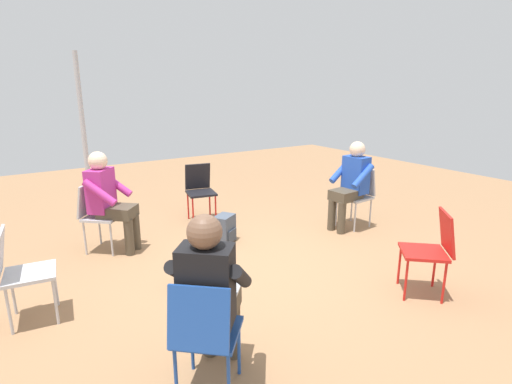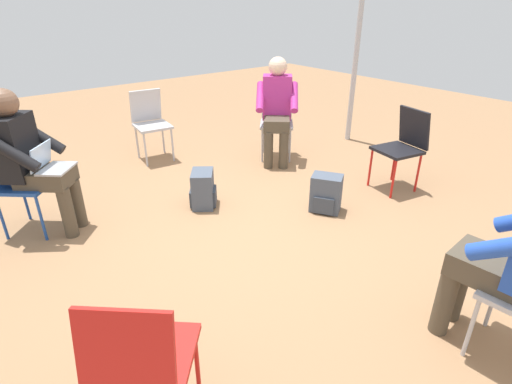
{
  "view_description": "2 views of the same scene",
  "coord_description": "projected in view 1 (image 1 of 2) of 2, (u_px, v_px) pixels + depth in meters",
  "views": [
    {
      "loc": [
        -2.12,
        -3.52,
        1.99
      ],
      "look_at": [
        0.26,
        0.17,
        0.81
      ],
      "focal_mm": 28.0,
      "sensor_mm": 36.0,
      "label": 1
    },
    {
      "loc": [
        2.44,
        -1.82,
        1.86
      ],
      "look_at": [
        0.29,
        -0.11,
        0.51
      ],
      "focal_mm": 28.0,
      "sensor_mm": 36.0,
      "label": 2
    }
  ],
  "objects": [
    {
      "name": "ground_plane",
      "position": [
        244.0,
        268.0,
        4.48
      ],
      "size": [
        14.0,
        14.0,
        0.0
      ],
      "primitive_type": "plane",
      "color": "#99704C"
    },
    {
      "name": "chair_north",
      "position": [
        200.0,
        188.0,
        5.99
      ],
      "size": [
        0.47,
        0.51,
        0.85
      ],
      "rotation": [
        0.0,
        0.0,
        2.94
      ],
      "color": "black",
      "rests_on": "ground"
    },
    {
      "name": "chair_west",
      "position": [
        19.0,
        269.0,
        3.35
      ],
      "size": [
        0.48,
        0.45,
        0.85
      ],
      "rotation": [
        0.0,
        0.0,
        -1.69
      ],
      "color": "#B7B7BC",
      "rests_on": "ground"
    },
    {
      "name": "chair_southwest",
      "position": [
        205.0,
        331.0,
        2.51
      ],
      "size": [
        0.58,
        0.59,
        0.85
      ],
      "rotation": [
        0.0,
        0.0,
        -0.72
      ],
      "color": "#1E4799",
      "rests_on": "ground"
    },
    {
      "name": "chair_southeast",
      "position": [
        432.0,
        247.0,
        3.81
      ],
      "size": [
        0.59,
        0.58,
        0.85
      ],
      "rotation": [
        0.0,
        0.0,
        0.84
      ],
      "color": "red",
      "rests_on": "ground"
    },
    {
      "name": "chair_east",
      "position": [
        358.0,
        193.0,
        5.73
      ],
      "size": [
        0.47,
        0.43,
        0.85
      ],
      "rotation": [
        0.0,
        0.0,
        1.65
      ],
      "color": "#B7B7BC",
      "rests_on": "ground"
    },
    {
      "name": "chair_northwest",
      "position": [
        97.0,
        212.0,
        4.86
      ],
      "size": [
        0.59,
        0.58,
        0.85
      ],
      "rotation": [
        0.0,
        0.0,
        -2.29
      ],
      "color": "#B7B7BC",
      "rests_on": "ground"
    },
    {
      "name": "person_with_laptop",
      "position": [
        211.0,
        289.0,
        2.62
      ],
      "size": [
        0.63,
        0.64,
        1.24
      ],
      "rotation": [
        0.0,
        0.0,
        -0.72
      ],
      "color": "#4C4233",
      "rests_on": "ground"
    },
    {
      "name": "person_in_magenta",
      "position": [
        109.0,
        197.0,
        4.79
      ],
      "size": [
        0.63,
        0.63,
        1.24
      ],
      "rotation": [
        0.0,
        0.0,
        -2.29
      ],
      "color": "#4C4233",
      "rests_on": "ground"
    },
    {
      "name": "person_in_blue",
      "position": [
        351.0,
        181.0,
        5.59
      ],
      "size": [
        0.54,
        0.52,
        1.24
      ],
      "rotation": [
        0.0,
        0.0,
        1.65
      ],
      "color": "#4C4233",
      "rests_on": "ground"
    },
    {
      "name": "backpack_near_laptop_user",
      "position": [
        224.0,
        230.0,
        5.21
      ],
      "size": [
        0.34,
        0.32,
        0.36
      ],
      "rotation": [
        0.0,
        0.0,
        3.71
      ],
      "color": "#475160",
      "rests_on": "ground"
    },
    {
      "name": "backpack_by_empty_chair",
      "position": [
        195.0,
        270.0,
        4.08
      ],
      "size": [
        0.34,
        0.33,
        0.36
      ],
      "rotation": [
        0.0,
        0.0,
        5.65
      ],
      "color": "#475160",
      "rests_on": "ground"
    },
    {
      "name": "tent_pole_near",
      "position": [
        84.0,
        140.0,
        5.77
      ],
      "size": [
        0.07,
        0.07,
        2.45
      ],
      "primitive_type": "cylinder",
      "color": "#B2B2B7",
      "rests_on": "ground"
    }
  ]
}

